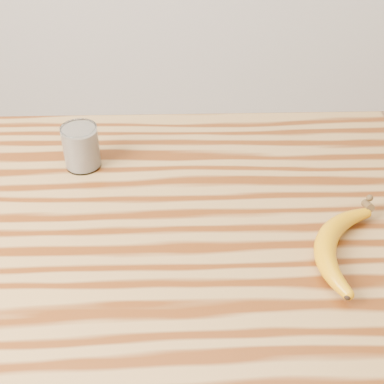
{
  "coord_description": "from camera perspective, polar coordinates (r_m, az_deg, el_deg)",
  "views": [
    {
      "loc": [
        0.07,
        -0.83,
        1.59
      ],
      "look_at": [
        0.09,
        0.03,
        0.93
      ],
      "focal_mm": 50.0,
      "sensor_mm": 36.0,
      "label": 1
    }
  ],
  "objects": [
    {
      "name": "table",
      "position": [
        1.17,
        -4.55,
        -7.12
      ],
      "size": [
        1.2,
        0.8,
        0.9
      ],
      "color": "olive",
      "rests_on": "ground"
    },
    {
      "name": "smoothie_glass",
      "position": [
        1.21,
        -11.74,
        4.72
      ],
      "size": [
        0.08,
        0.08,
        0.1
      ],
      "color": "white",
      "rests_on": "table"
    },
    {
      "name": "banana",
      "position": [
        1.01,
        14.05,
        -5.19
      ],
      "size": [
        0.25,
        0.36,
        0.04
      ],
      "primitive_type": null,
      "rotation": [
        0.0,
        0.0,
        -0.41
      ],
      "color": "#C58107",
      "rests_on": "table"
    }
  ]
}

